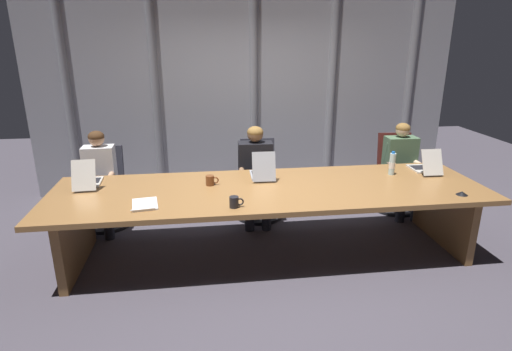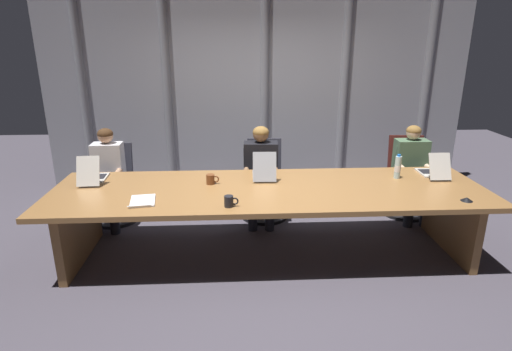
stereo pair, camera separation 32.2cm
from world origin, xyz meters
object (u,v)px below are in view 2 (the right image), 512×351
object	(u,v)px
laptop_left_mid	(264,172)
office_chair_left_mid	(265,188)
person_left_end	(107,173)
conference_mic_left_side	(467,199)
laptop_left_end	(93,176)
laptop_center	(433,171)
water_bottle_primary	(398,167)
person_center	(412,168)
spiral_notepad	(143,201)
office_chair_center	(406,185)
office_chair_left_end	(114,192)
coffee_mug_near	(229,201)
person_left_mid	(261,169)
coffee_mug_far	(211,179)

from	to	relation	value
laptop_left_mid	office_chair_left_mid	xyz separation A→B (m)	(0.06, 0.69, -0.43)
person_left_end	conference_mic_left_side	distance (m)	3.88
laptop_left_end	laptop_center	size ratio (longest dim) A/B	1.06
laptop_left_end	water_bottle_primary	xyz separation A→B (m)	(3.24, -0.07, 0.06)
water_bottle_primary	conference_mic_left_side	size ratio (longest dim) A/B	2.41
person_center	spiral_notepad	size ratio (longest dim) A/B	3.50
laptop_left_mid	office_chair_center	distance (m)	2.06
person_left_end	office_chair_center	bearing A→B (deg)	91.18
person_left_end	laptop_left_end	bearing A→B (deg)	0.82
laptop_left_end	office_chair_center	xyz separation A→B (m)	(3.70, 0.70, -0.43)
office_chair_left_end	coffee_mug_near	size ratio (longest dim) A/B	7.16
laptop_left_end	office_chair_center	size ratio (longest dim) A/B	0.48
laptop_left_mid	person_left_mid	bearing A→B (deg)	1.97
office_chair_center	person_left_mid	size ratio (longest dim) A/B	0.84
conference_mic_left_side	office_chair_center	bearing A→B (deg)	87.53
office_chair_left_end	coffee_mug_near	distance (m)	2.12
laptop_center	person_left_end	distance (m)	3.72
spiral_notepad	coffee_mug_far	bearing A→B (deg)	29.61
person_center	laptop_left_end	bearing A→B (deg)	-80.50
person_left_mid	coffee_mug_far	distance (m)	0.91
laptop_center	office_chair_center	size ratio (longest dim) A/B	0.45
coffee_mug_far	laptop_center	bearing A→B (deg)	3.41
laptop_left_mid	person_left_end	bearing A→B (deg)	76.08
laptop_left_end	office_chair_left_mid	distance (m)	2.04
spiral_notepad	person_left_end	bearing A→B (deg)	111.49
laptop_left_end	spiral_notepad	world-z (taller)	laptop_left_end
laptop_center	office_chair_center	distance (m)	0.83
office_chair_center	coffee_mug_near	world-z (taller)	office_chair_center
laptop_center	laptop_left_end	bearing A→B (deg)	91.31
person_left_mid	conference_mic_left_side	xyz separation A→B (m)	(1.83, -1.31, 0.08)
office_chair_center	laptop_center	bearing A→B (deg)	1.22
laptop_center	spiral_notepad	size ratio (longest dim) A/B	1.33
office_chair_left_mid	coffee_mug_near	bearing A→B (deg)	-14.37
laptop_left_end	office_chair_left_mid	size ratio (longest dim) A/B	0.49
water_bottle_primary	coffee_mug_near	size ratio (longest dim) A/B	2.04
office_chair_left_end	conference_mic_left_side	size ratio (longest dim) A/B	8.46
person_left_mid	person_center	distance (m)	1.87
coffee_mug_far	spiral_notepad	world-z (taller)	coffee_mug_far
office_chair_left_end	spiral_notepad	world-z (taller)	office_chair_left_end
spiral_notepad	person_left_mid	bearing A→B (deg)	36.86
water_bottle_primary	conference_mic_left_side	bearing A→B (deg)	-59.93
office_chair_left_mid	coffee_mug_near	size ratio (longest dim) A/B	7.42
office_chair_center	person_left_end	size ratio (longest dim) A/B	0.84
laptop_left_mid	laptop_center	distance (m)	1.85
spiral_notepad	office_chair_left_mid	bearing A→B (deg)	39.05
laptop_left_end	person_left_end	world-z (taller)	person_left_end
office_chair_left_end	spiral_notepad	xyz separation A→B (m)	(0.65, -1.32, 0.39)
laptop_center	office_chair_center	bearing A→B (deg)	-1.71
office_chair_left_end	spiral_notepad	size ratio (longest dim) A/B	2.79
laptop_left_end	laptop_center	distance (m)	3.66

